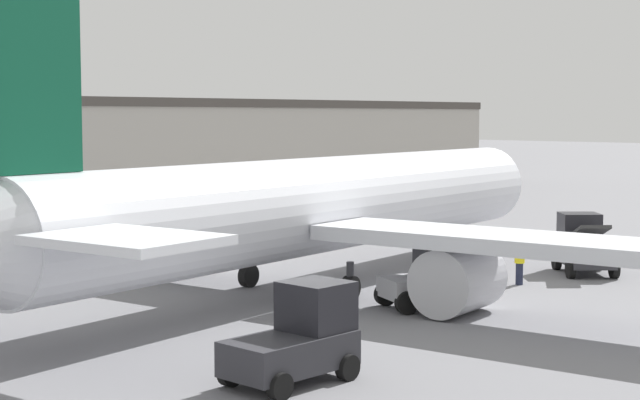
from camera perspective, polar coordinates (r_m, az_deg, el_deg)
ground_plane at (r=38.13m, az=-0.00°, el=-5.14°), size 400.00×400.00×0.00m
terminal_building at (r=80.04m, az=-14.11°, el=2.89°), size 86.52×15.09×8.07m
airplane at (r=36.97m, az=-0.83°, el=-0.53°), size 36.15×31.80×10.76m
ground_crew_worker at (r=39.51m, az=11.53°, el=-3.48°), size 0.40×0.40×1.80m
baggage_tug at (r=34.30m, az=6.05°, el=-4.66°), size 3.07×2.78×2.10m
belt_loader_truck at (r=43.08m, az=15.07°, el=-2.57°), size 3.64×3.67×2.49m
pushback_tug at (r=24.82m, az=-1.24°, el=-8.01°), size 3.49×2.15×2.45m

